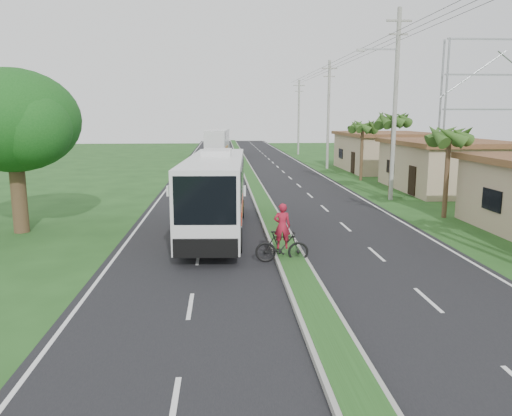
{
  "coord_description": "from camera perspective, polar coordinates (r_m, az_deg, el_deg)",
  "views": [
    {
      "loc": [
        -2.55,
        -13.64,
        5.36
      ],
      "look_at": [
        -1.21,
        5.73,
        1.8
      ],
      "focal_mm": 35.0,
      "sensor_mm": 36.0,
      "label": 1
    }
  ],
  "objects": [
    {
      "name": "ground",
      "position": [
        14.88,
        6.31,
        -10.79
      ],
      "size": [
        180.0,
        180.0,
        0.0
      ],
      "primitive_type": "plane",
      "color": "#1E4419",
      "rests_on": "ground"
    },
    {
      "name": "road_asphalt",
      "position": [
        34.16,
        0.38,
        1.38
      ],
      "size": [
        14.0,
        160.0,
        0.02
      ],
      "primitive_type": "cube",
      "color": "black",
      "rests_on": "ground"
    },
    {
      "name": "median_strip",
      "position": [
        34.15,
        0.38,
        1.53
      ],
      "size": [
        1.2,
        160.0,
        0.18
      ],
      "color": "gray",
      "rests_on": "ground"
    },
    {
      "name": "lane_edge_left",
      "position": [
        34.32,
        -10.84,
        1.21
      ],
      "size": [
        0.12,
        160.0,
        0.01
      ],
      "primitive_type": "cube",
      "color": "silver",
      "rests_on": "ground"
    },
    {
      "name": "lane_edge_right",
      "position": [
        35.3,
        11.3,
        1.45
      ],
      "size": [
        0.12,
        160.0,
        0.01
      ],
      "primitive_type": "cube",
      "color": "silver",
      "rests_on": "ground"
    },
    {
      "name": "shop_mid",
      "position": [
        39.45,
        20.95,
        4.61
      ],
      "size": [
        7.6,
        10.6,
        3.67
      ],
      "color": "tan",
      "rests_on": "ground"
    },
    {
      "name": "shop_far",
      "position": [
        52.44,
        14.55,
        6.31
      ],
      "size": [
        8.6,
        11.6,
        3.82
      ],
      "color": "tan",
      "rests_on": "ground"
    },
    {
      "name": "palm_verge_b",
      "position": [
        28.31,
        21.23,
        7.66
      ],
      "size": [
        2.4,
        2.4,
        5.05
      ],
      "color": "#473321",
      "rests_on": "ground"
    },
    {
      "name": "palm_verge_c",
      "position": [
        34.56,
        15.45,
        9.62
      ],
      "size": [
        2.4,
        2.4,
        5.85
      ],
      "color": "#473321",
      "rests_on": "ground"
    },
    {
      "name": "palm_verge_d",
      "position": [
        43.3,
        12.09,
        9.09
      ],
      "size": [
        2.4,
        2.4,
        5.25
      ],
      "color": "#473321",
      "rests_on": "ground"
    },
    {
      "name": "shade_tree",
      "position": [
        25.52,
        -26.26,
        8.59
      ],
      "size": [
        6.3,
        6.0,
        7.54
      ],
      "color": "#473321",
      "rests_on": "ground"
    },
    {
      "name": "utility_pole_b",
      "position": [
        33.52,
        15.58,
        11.55
      ],
      "size": [
        3.2,
        0.28,
        12.0
      ],
      "color": "gray",
      "rests_on": "ground"
    },
    {
      "name": "utility_pole_c",
      "position": [
        52.81,
        8.27,
        10.62
      ],
      "size": [
        1.6,
        0.28,
        11.0
      ],
      "color": "gray",
      "rests_on": "ground"
    },
    {
      "name": "utility_pole_d",
      "position": [
        72.49,
        4.9,
        10.4
      ],
      "size": [
        1.6,
        0.28,
        10.5
      ],
      "color": "gray",
      "rests_on": "ground"
    },
    {
      "name": "billboard_lattice",
      "position": [
        50.1,
        25.91,
        11.04
      ],
      "size": [
        10.18,
        1.18,
        12.07
      ],
      "color": "gray",
      "rests_on": "ground"
    },
    {
      "name": "coach_bus_main",
      "position": [
        23.35,
        -4.6,
        2.31
      ],
      "size": [
        3.09,
        11.89,
        3.81
      ],
      "rotation": [
        0.0,
        0.0,
        -0.05
      ],
      "color": "silver",
      "rests_on": "ground"
    },
    {
      "name": "coach_bus_far",
      "position": [
        70.99,
        -4.41,
        7.66
      ],
      "size": [
        3.51,
        12.4,
        3.57
      ],
      "rotation": [
        0.0,
        0.0,
        -0.07
      ],
      "color": "silver",
      "rests_on": "ground"
    },
    {
      "name": "motorcyclist",
      "position": [
        18.53,
        2.99,
        -3.9
      ],
      "size": [
        2.01,
        0.64,
        2.25
      ],
      "rotation": [
        0.0,
        0.0,
        -0.04
      ],
      "color": "black",
      "rests_on": "ground"
    }
  ]
}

